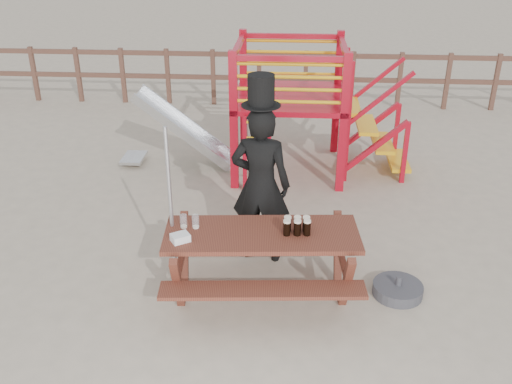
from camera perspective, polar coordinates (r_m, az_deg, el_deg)
ground at (r=6.39m, az=0.71°, el=-10.53°), size 60.00×60.00×0.00m
back_fence at (r=12.51m, az=2.65°, el=11.87°), size 15.09×0.09×1.20m
playground_fort at (r=9.12m, az=2.87°, el=8.61°), size 4.71×1.84×2.10m
picnic_table at (r=6.16m, az=0.57°, el=-6.42°), size 2.16×1.57×0.80m
man_with_hat at (r=6.62m, az=0.47°, el=1.10°), size 0.76×0.56×2.27m
metal_pole at (r=6.12m, az=-8.48°, el=-2.01°), size 0.04×0.04×1.92m
parasol_base at (r=6.60m, az=13.98°, el=-9.44°), size 0.55×0.55×0.23m
paper_bag at (r=5.89m, az=-7.58°, el=-4.56°), size 0.23×0.22×0.08m
stout_pints at (r=5.97m, az=4.13°, el=-3.37°), size 0.29×0.17×0.17m
empty_glasses at (r=6.11m, az=-6.67°, el=-2.99°), size 0.21×0.08×0.15m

